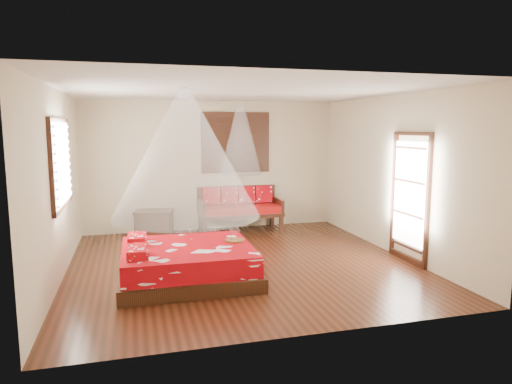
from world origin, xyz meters
TOP-DOWN VIEW (x-y plane):
  - room at (0.00, 0.00)m, footprint 5.54×5.54m
  - bed at (-0.97, -0.57)m, footprint 1.98×1.80m
  - daybed at (0.52, 2.38)m, footprint 1.76×0.78m
  - storage_chest at (-1.29, 2.45)m, footprint 0.87×0.72m
  - shutter_panel at (0.52, 2.72)m, footprint 1.52×0.06m
  - window_left at (-2.71, 0.20)m, footprint 0.10×1.74m
  - glazed_door at (2.72, -0.60)m, footprint 0.08×1.02m
  - wine_tray at (-0.22, -0.45)m, footprint 0.30×0.30m
  - mosquito_net_main at (-0.95, -0.57)m, footprint 2.13×2.13m
  - mosquito_net_daybed at (0.52, 2.25)m, footprint 0.89×0.89m

SIDE VIEW (x-z plane):
  - bed at x=-0.97m, z-range -0.06..0.57m
  - storage_chest at x=-1.29m, z-range 0.00..0.52m
  - daybed at x=0.52m, z-range 0.05..0.99m
  - wine_tray at x=-0.22m, z-range 0.45..0.68m
  - glazed_door at x=2.72m, z-range -0.01..2.15m
  - room at x=0.00m, z-range -0.02..2.82m
  - window_left at x=-2.71m, z-range 1.03..2.37m
  - mosquito_net_main at x=-0.95m, z-range 0.95..2.75m
  - shutter_panel at x=0.52m, z-range 1.24..2.56m
  - mosquito_net_daybed at x=0.52m, z-range 1.25..2.75m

